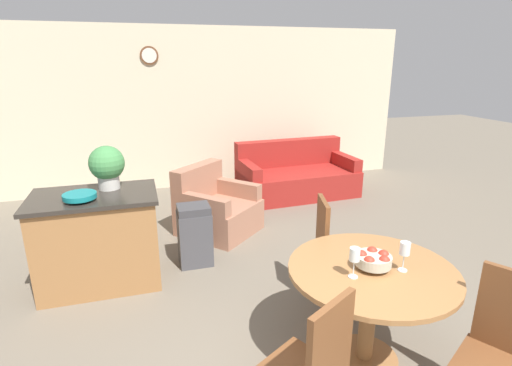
{
  "coord_description": "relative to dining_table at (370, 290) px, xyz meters",
  "views": [
    {
      "loc": [
        -0.79,
        -1.34,
        2.16
      ],
      "look_at": [
        0.31,
        2.33,
        0.97
      ],
      "focal_mm": 28.0,
      "sensor_mm": 36.0,
      "label": 1
    }
  ],
  "objects": [
    {
      "name": "wine_glass_left",
      "position": [
        -0.19,
        -0.06,
        0.33
      ],
      "size": [
        0.07,
        0.07,
        0.21
      ],
      "color": "silver",
      "rests_on": "dining_table"
    },
    {
      "name": "dining_table",
      "position": [
        0.0,
        0.0,
        0.0
      ],
      "size": [
        1.17,
        1.17,
        0.77
      ],
      "color": "#9E6B3D",
      "rests_on": "ground_plane"
    },
    {
      "name": "couch",
      "position": [
        0.98,
        3.77,
        -0.3
      ],
      "size": [
        1.92,
        1.07,
        0.86
      ],
      "rotation": [
        0.0,
        0.0,
        0.05
      ],
      "color": "maroon",
      "rests_on": "ground_plane"
    },
    {
      "name": "dining_chair_near_right",
      "position": [
        0.48,
        -0.67,
        -0.07
      ],
      "size": [
        0.57,
        0.57,
        0.99
      ],
      "rotation": [
        0.0,
        0.0,
        8.38
      ],
      "color": "brown",
      "rests_on": "ground_plane"
    },
    {
      "name": "kitchen_island",
      "position": [
        -1.94,
        1.73,
        -0.13
      ],
      "size": [
        1.17,
        0.74,
        0.94
      ],
      "color": "#9E6B3D",
      "rests_on": "ground_plane"
    },
    {
      "name": "wine_glass_right",
      "position": [
        0.18,
        -0.08,
        0.33
      ],
      "size": [
        0.07,
        0.07,
        0.21
      ],
      "color": "silver",
      "rests_on": "dining_table"
    },
    {
      "name": "armchair",
      "position": [
        -0.59,
        2.65,
        -0.31
      ],
      "size": [
        1.2,
        1.2,
        0.86
      ],
      "rotation": [
        0.0,
        0.0,
        0.74
      ],
      "color": "#A87056",
      "rests_on": "ground_plane"
    },
    {
      "name": "trash_bin",
      "position": [
        -0.98,
        1.86,
        -0.26
      ],
      "size": [
        0.35,
        0.3,
        0.68
      ],
      "color": "#47474C",
      "rests_on": "ground_plane"
    },
    {
      "name": "potted_plant",
      "position": [
        -1.8,
        1.89,
        0.58
      ],
      "size": [
        0.34,
        0.34,
        0.43
      ],
      "color": "beige",
      "rests_on": "kitchen_island"
    },
    {
      "name": "dining_chair_far_side",
      "position": [
        0.13,
        0.81,
        -0.07
      ],
      "size": [
        0.51,
        0.51,
        0.99
      ],
      "rotation": [
        0.0,
        0.0,
        4.45
      ],
      "color": "brown",
      "rests_on": "ground_plane"
    },
    {
      "name": "fruit_bowl",
      "position": [
        0.0,
        0.0,
        0.25
      ],
      "size": [
        0.25,
        0.25,
        0.13
      ],
      "color": "#B7B29E",
      "rests_on": "dining_table"
    },
    {
      "name": "teal_bowl",
      "position": [
        -2.04,
        1.59,
        0.38
      ],
      "size": [
        0.29,
        0.29,
        0.07
      ],
      "color": "#147A7F",
      "rests_on": "kitchen_island"
    },
    {
      "name": "wall_back",
      "position": [
        -0.69,
        4.76,
        0.75
      ],
      "size": [
        8.0,
        0.09,
        2.7
      ],
      "color": "beige",
      "rests_on": "ground_plane"
    }
  ]
}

